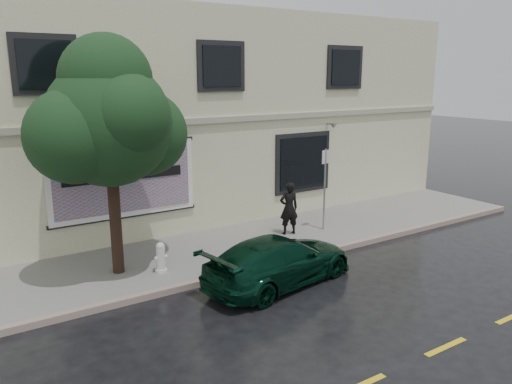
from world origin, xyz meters
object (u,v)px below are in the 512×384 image
car (279,260)px  street_tree (109,124)px  pedestrian (289,208)px  fire_hydrant (161,258)px

car → street_tree: 5.16m
pedestrian → fire_hydrant: pedestrian is taller
car → pedestrian: pedestrian is taller
car → pedestrian: size_ratio=2.48×
pedestrian → street_tree: 6.10m
fire_hydrant → pedestrian: bearing=11.5°
car → pedestrian: bearing=-50.0°
pedestrian → fire_hydrant: 4.58m
pedestrian → fire_hydrant: (-4.50, -0.74, -0.44)m
fire_hydrant → car: bearing=-37.5°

